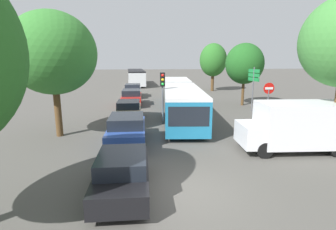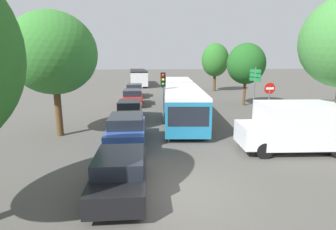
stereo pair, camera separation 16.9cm
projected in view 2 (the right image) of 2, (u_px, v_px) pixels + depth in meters
The scene contains 15 objects.
ground_plane at pixel (181, 192), 8.58m from camera, with size 200.00×200.00×0.00m, color #4F4C47.
articulated_bus at pixel (181, 96), 20.75m from camera, with size 3.82×15.90×2.34m.
city_bus_rear at pixel (138, 76), 43.10m from camera, with size 3.02×11.43×2.44m.
queued_car_black at pixel (120, 173), 8.43m from camera, with size 1.71×3.91×1.35m.
queued_car_blue at pixel (127, 129), 13.34m from camera, with size 1.89×4.32×1.49m.
queued_car_tan at pixel (130, 110), 18.66m from camera, with size 1.73×3.94×1.36m.
queued_car_red at pixel (133, 97), 24.52m from camera, with size 1.85×4.23×1.46m.
queued_car_white at pixel (135, 90), 29.79m from camera, with size 1.86×4.24×1.46m.
white_van at pixel (298, 126), 12.10m from camera, with size 5.11×2.24×2.31m.
traffic_light at pixel (163, 86), 17.06m from camera, with size 0.33×0.36×3.40m.
no_entry_sign at pixel (269, 98), 16.33m from camera, with size 0.70×0.08×2.82m.
direction_sign_post at pixel (255, 80), 21.25m from camera, with size 0.37×1.38×3.60m.
tree_left_mid at pixel (53, 53), 13.94m from camera, with size 4.61×4.61×6.76m.
tree_right_mid at pixel (246, 64), 23.66m from camera, with size 3.44×3.44×5.66m.
tree_right_far at pixel (216, 61), 34.41m from camera, with size 3.55×3.55×6.26m.
Camera 2 is at (-1.17, -7.78, 4.28)m, focal length 28.00 mm.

